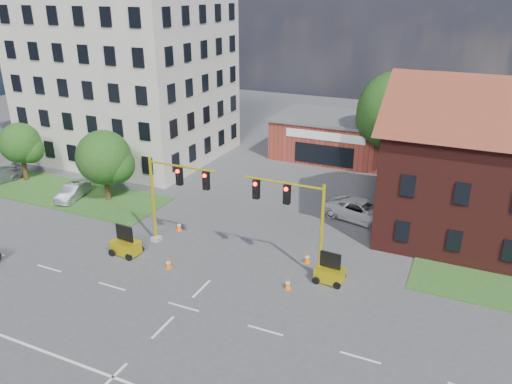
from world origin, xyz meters
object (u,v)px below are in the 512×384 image
trailer_west (126,246)px  pickup_white (362,211)px  trailer_east (330,273)px  signal_mast_east (296,216)px  signal_mast_west (173,193)px

trailer_west → pickup_white: 17.60m
trailer_east → signal_mast_east: bearing=-178.8°
trailer_west → trailer_east: size_ratio=1.06×
trailer_east → pickup_white: bearing=94.6°
trailer_east → pickup_white: trailer_east is taller
signal_mast_west → trailer_east: size_ratio=3.25×
trailer_east → pickup_white: size_ratio=0.33×
signal_mast_west → trailer_east: bearing=-0.4°
signal_mast_east → trailer_west: 11.79m
signal_mast_east → trailer_east: bearing=-1.9°
signal_mast_east → pickup_white: (2.06, 9.31, -3.12)m
pickup_white → trailer_west: bearing=145.3°
pickup_white → signal_mast_east: bearing=-179.0°
signal_mast_west → signal_mast_east: bearing=0.0°
trailer_west → trailer_east: 13.56m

